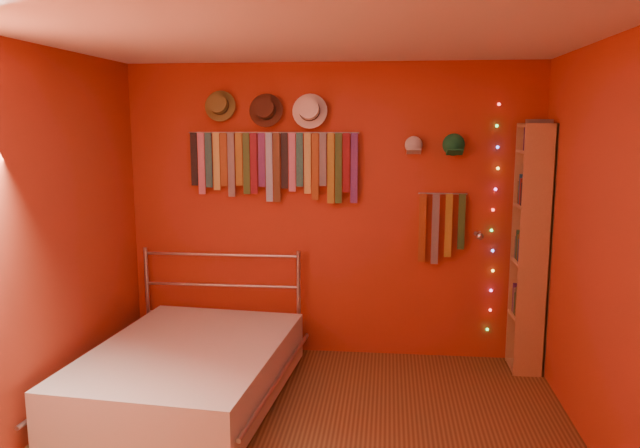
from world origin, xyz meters
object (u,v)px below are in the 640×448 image
(bookshelf, at_px, (535,248))
(bed, at_px, (188,370))
(reading_lamp, at_px, (479,236))
(tie_rack, at_px, (275,162))

(bookshelf, height_order, bed, bookshelf)
(reading_lamp, bearing_deg, tie_rack, 175.13)
(reading_lamp, distance_m, bed, 2.49)
(bookshelf, relative_size, bed, 1.02)
(reading_lamp, distance_m, bookshelf, 0.45)
(tie_rack, xyz_separation_m, reading_lamp, (1.69, -0.14, -0.57))
(tie_rack, relative_size, bookshelf, 0.72)
(tie_rack, xyz_separation_m, bed, (-0.48, -1.00, -1.46))
(reading_lamp, height_order, bookshelf, bookshelf)
(tie_rack, bearing_deg, bed, -115.46)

